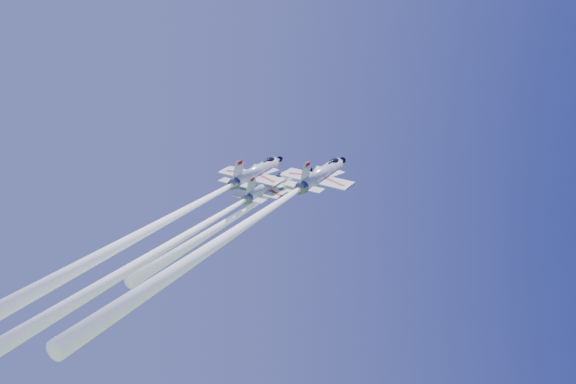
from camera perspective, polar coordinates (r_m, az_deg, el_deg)
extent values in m
cylinder|color=silver|center=(111.83, 0.44, 1.03)|extent=(2.92, 7.05, 10.48)
cone|color=silver|center=(117.24, 1.80, 1.87)|extent=(2.47, 3.01, 2.82)
cone|color=black|center=(118.51, 2.09, 2.06)|extent=(1.25, 1.52, 1.41)
cone|color=slate|center=(106.92, -0.94, 0.17)|extent=(2.42, 2.55, 1.96)
ellipsoid|color=black|center=(115.12, 1.35, 1.88)|extent=(2.43, 2.67, 2.00)
cube|color=black|center=(113.91, 1.08, 1.80)|extent=(0.76, 0.86, 0.65)
cube|color=silver|center=(111.00, 0.19, 0.77)|extent=(8.82, 7.36, 3.69)
cube|color=silver|center=(114.07, 0.39, 1.34)|extent=(2.70, 2.60, 1.48)
cube|color=silver|center=(113.21, 1.39, 1.11)|extent=(2.70, 2.60, 1.48)
cube|color=silver|center=(107.66, -0.73, 0.25)|extent=(4.75, 3.95, 1.99)
cube|color=silver|center=(107.38, -0.62, 1.02)|extent=(1.59, 2.72, 3.21)
cube|color=#AC1508|center=(107.20, -0.51, 1.66)|extent=(0.83, 1.03, 0.88)
cube|color=black|center=(112.11, 0.41, 0.64)|extent=(6.03, 6.22, 3.66)
sphere|color=white|center=(106.73, -0.99, 0.13)|extent=(0.88, 1.03, 0.92)
cone|color=white|center=(91.71, -6.38, -3.23)|extent=(4.21, 19.48, 34.20)
cylinder|color=silver|center=(103.41, -2.91, 1.77)|extent=(3.45, 8.31, 12.36)
cone|color=silver|center=(109.64, -1.01, 2.80)|extent=(2.91, 3.55, 3.32)
cone|color=black|center=(111.11, -0.60, 3.02)|extent=(1.47, 1.79, 1.67)
cone|color=slate|center=(97.81, -4.88, 0.70)|extent=(2.85, 3.01, 2.31)
ellipsoid|color=black|center=(107.20, -1.63, 2.82)|extent=(2.87, 3.15, 2.36)
cube|color=black|center=(105.79, -2.02, 2.74)|extent=(0.89, 1.02, 0.77)
cube|color=silver|center=(102.46, -3.26, 1.44)|extent=(10.40, 8.68, 4.35)
cube|color=silver|center=(106.06, -2.89, 2.15)|extent=(3.18, 3.06, 1.75)
cube|color=silver|center=(104.91, -1.65, 1.86)|extent=(3.18, 3.06, 1.75)
cube|color=silver|center=(98.64, -4.58, 0.81)|extent=(5.60, 4.66, 2.34)
cube|color=silver|center=(98.31, -4.45, 1.80)|extent=(1.87, 3.21, 3.78)
cube|color=#AC1508|center=(98.11, -4.32, 2.62)|extent=(0.97, 1.21, 1.04)
cube|color=black|center=(103.73, -2.94, 1.27)|extent=(7.11, 7.34, 4.32)
sphere|color=white|center=(97.59, -4.96, 0.66)|extent=(1.04, 1.22, 1.09)
cone|color=white|center=(80.04, -13.65, -4.04)|extent=(5.10, 24.18, 42.63)
cylinder|color=silver|center=(99.38, 2.93, 1.54)|extent=(3.65, 8.82, 13.11)
cone|color=silver|center=(106.32, 4.64, 2.67)|extent=(3.09, 3.76, 3.52)
cone|color=black|center=(107.95, 5.01, 2.91)|extent=(1.56, 1.90, 1.77)
cone|color=slate|center=(93.10, 1.12, 0.34)|extent=(3.02, 3.20, 2.45)
ellipsoid|color=black|center=(103.62, 4.11, 2.69)|extent=(3.04, 3.34, 2.50)
cube|color=black|center=(102.06, 3.76, 2.61)|extent=(0.95, 1.08, 0.82)
cube|color=silver|center=(98.31, 2.60, 1.18)|extent=(11.03, 9.21, 4.62)
cube|color=silver|center=(102.18, 2.79, 1.96)|extent=(3.37, 3.25, 1.85)
cube|color=silver|center=(101.21, 4.21, 1.64)|extent=(3.37, 3.25, 1.85)
cube|color=silver|center=(94.04, 1.39, 0.46)|extent=(5.94, 4.94, 2.48)
cube|color=silver|center=(93.71, 1.57, 1.56)|extent=(1.99, 3.41, 4.01)
cube|color=#AC1508|center=(93.51, 1.72, 2.48)|extent=(1.03, 1.28, 1.11)
cube|color=black|center=(99.72, 2.88, 0.99)|extent=(7.54, 7.79, 4.58)
sphere|color=white|center=(92.86, 1.05, 0.29)|extent=(1.10, 1.29, 1.16)
cone|color=white|center=(73.88, -6.85, -4.92)|extent=(5.27, 24.48, 43.00)
cylinder|color=silver|center=(100.71, -1.96, 0.41)|extent=(3.11, 7.49, 11.14)
cone|color=silver|center=(106.33, -0.24, 1.43)|extent=(2.62, 3.20, 2.99)
cone|color=black|center=(107.66, 0.13, 1.66)|extent=(1.32, 1.61, 1.50)
cone|color=slate|center=(95.65, -3.72, -0.65)|extent=(2.57, 2.72, 2.08)
ellipsoid|color=black|center=(104.12, -0.80, 1.43)|extent=(2.59, 2.84, 2.13)
cube|color=black|center=(102.85, -1.16, 1.34)|extent=(0.80, 0.92, 0.70)
cube|color=silver|center=(99.86, -2.28, 0.10)|extent=(9.38, 7.82, 3.92)
cube|color=silver|center=(103.09, -1.97, 0.79)|extent=(2.87, 2.76, 1.57)
cube|color=silver|center=(102.09, -0.81, 0.51)|extent=(2.87, 2.76, 1.57)
cube|color=silver|center=(96.41, -3.46, -0.54)|extent=(5.05, 4.20, 2.11)
cube|color=silver|center=(96.08, -3.33, 0.37)|extent=(1.69, 2.89, 3.41)
cube|color=#AC1508|center=(95.87, -3.21, 1.13)|extent=(0.88, 1.09, 0.94)
cube|color=black|center=(101.02, -1.99, -0.05)|extent=(6.40, 6.62, 3.89)
sphere|color=white|center=(95.46, -3.79, -0.69)|extent=(0.93, 1.10, 0.98)
cone|color=white|center=(78.27, -12.19, -5.67)|extent=(4.77, 23.36, 41.39)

